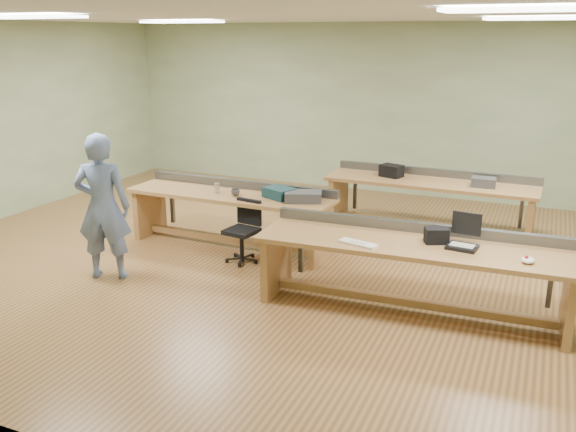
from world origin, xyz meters
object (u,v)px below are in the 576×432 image
(camera_bag, at_px, (437,236))
(workbench_back, at_px, (430,193))
(workbench_mid, at_px, (231,207))
(drinks_can, at_px, (217,188))
(workbench_front, at_px, (412,259))
(mug, at_px, (236,192))
(parts_bin_teal, at_px, (279,193))
(person, at_px, (103,207))
(laptop_base, at_px, (462,247))
(parts_bin_grey, at_px, (303,196))
(task_chair, at_px, (243,239))

(camera_bag, bearing_deg, workbench_back, 77.69)
(workbench_mid, bearing_deg, drinks_can, -155.73)
(workbench_front, relative_size, workbench_mid, 1.13)
(mug, bearing_deg, camera_bag, -17.35)
(workbench_front, height_order, drinks_can, drinks_can)
(camera_bag, distance_m, parts_bin_teal, 2.42)
(workbench_mid, relative_size, person, 1.65)
(workbench_mid, relative_size, drinks_can, 21.73)
(workbench_mid, height_order, parts_bin_teal, parts_bin_teal)
(camera_bag, bearing_deg, workbench_front, 171.01)
(workbench_back, bearing_deg, workbench_mid, -141.35)
(laptop_base, distance_m, camera_bag, 0.28)
(laptop_base, height_order, drinks_can, drinks_can)
(workbench_back, height_order, mug, workbench_back)
(workbench_front, xyz_separation_m, parts_bin_grey, (-1.63, 1.02, 0.25))
(laptop_base, bearing_deg, task_chair, 174.09)
(parts_bin_grey, bearing_deg, mug, -173.91)
(workbench_front, relative_size, task_chair, 4.10)
(camera_bag, xyz_separation_m, parts_bin_teal, (-2.20, 1.00, -0.01))
(laptop_base, xyz_separation_m, task_chair, (-2.76, 0.59, -0.48))
(workbench_mid, distance_m, task_chair, 0.67)
(person, xyz_separation_m, mug, (0.96, 1.46, -0.07))
(laptop_base, xyz_separation_m, camera_bag, (-0.27, 0.07, 0.06))
(task_chair, relative_size, parts_bin_grey, 1.71)
(person, distance_m, parts_bin_grey, 2.44)
(person, distance_m, parts_bin_teal, 2.21)
(workbench_back, relative_size, drinks_can, 22.88)
(workbench_mid, height_order, laptop_base, workbench_mid)
(task_chair, xyz_separation_m, parts_bin_teal, (0.29, 0.47, 0.53))
(parts_bin_teal, height_order, parts_bin_grey, parts_bin_teal)
(laptop_base, bearing_deg, parts_bin_teal, 162.84)
(workbench_mid, distance_m, parts_bin_grey, 1.09)
(parts_bin_teal, height_order, mug, parts_bin_teal)
(workbench_front, relative_size, person, 1.86)
(workbench_front, bearing_deg, laptop_base, -3.08)
(workbench_front, height_order, workbench_back, same)
(workbench_front, bearing_deg, parts_bin_grey, 145.67)
(workbench_front, xyz_separation_m, task_chair, (-2.27, 0.59, -0.28))
(parts_bin_teal, bearing_deg, mug, -166.56)
(laptop_base, bearing_deg, workbench_front, -174.56)
(workbench_front, xyz_separation_m, person, (-3.52, -0.53, 0.30))
(mug, height_order, drinks_can, drinks_can)
(mug, bearing_deg, person, -123.46)
(workbench_mid, xyz_separation_m, parts_bin_grey, (1.06, -0.01, 0.26))
(camera_bag, xyz_separation_m, task_chair, (-2.49, 0.53, -0.54))
(workbench_front, bearing_deg, mug, 157.84)
(workbench_back, distance_m, parts_bin_teal, 2.41)
(mug, bearing_deg, workbench_front, -19.90)
(workbench_mid, xyz_separation_m, laptop_base, (3.17, -1.04, 0.21))
(laptop_base, bearing_deg, workbench_mid, 168.07)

